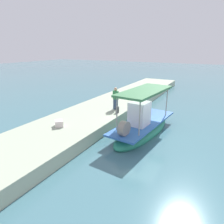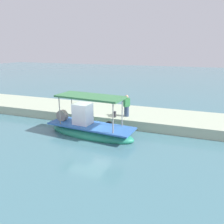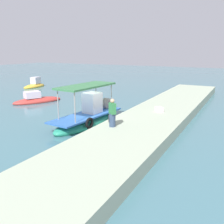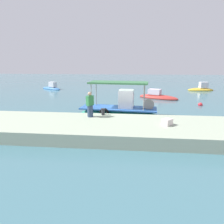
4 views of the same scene
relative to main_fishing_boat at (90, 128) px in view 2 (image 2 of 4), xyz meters
The scene contains 6 objects.
ground_plane 0.52m from the main_fishing_boat, 43.63° to the right, with size 120.00×120.00×0.00m, color #42707B.
dock_quay 3.99m from the main_fishing_boat, 88.26° to the right, with size 36.00×4.27×0.71m, color #A5B299.
main_fishing_boat is the anchor object (origin of this frame).
fisherman_near_bollard 3.43m from the main_fishing_boat, 121.85° to the right, with size 0.50×0.52×1.63m.
mooring_bollard 2.50m from the main_fishing_boat, 113.29° to the right, with size 0.24×0.24×0.44m, color #2D2D33.
cargo_crate 5.04m from the main_fishing_boat, 54.40° to the right, with size 0.55×0.44×0.36m, color silver.
Camera 2 is at (-6.42, 12.95, 5.74)m, focal length 36.05 mm.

